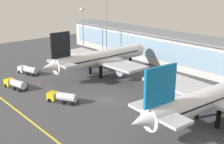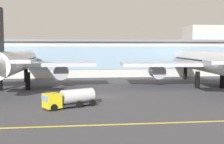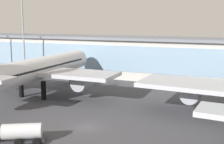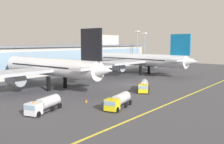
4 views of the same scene
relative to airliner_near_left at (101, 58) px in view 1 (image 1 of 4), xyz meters
name	(u,v)px [view 1 (image 1 of 4)]	position (x,y,z in m)	size (l,w,h in m)	color
ground_plane	(105,100)	(19.90, -14.50, -6.32)	(200.24, 200.24, 0.00)	#424247
taxiway_centreline_stripe	(34,124)	(19.90, -36.50, -6.31)	(160.20, 0.50, 0.01)	yellow
terminal_building	(201,54)	(21.70, 30.32, 0.38)	(146.03, 14.00, 17.75)	beige
airliner_near_left	(101,58)	(0.00, 0.00, 0.00)	(37.82, 46.58, 17.30)	black
airliner_near_right	(217,96)	(46.55, -1.76, -0.16)	(43.23, 53.84, 16.90)	black
fuel_tanker_truck	(62,97)	(12.79, -24.55, -4.81)	(9.10, 6.47, 2.90)	black
baggage_tug_near	(28,70)	(-18.10, -20.12, -4.81)	(9.36, 5.03, 2.90)	black
service_truck_far	(15,84)	(-6.49, -29.87, -4.81)	(9.36, 4.65, 2.90)	black
apron_light_mast_centre	(106,19)	(-18.19, 17.61, 10.63)	(1.80, 1.80, 26.34)	gray
apron_light_mast_east	(83,23)	(-32.44, 15.19, 7.66)	(1.80, 1.80, 20.97)	gray
safety_cone	(41,81)	(-6.72, -20.89, -5.96)	(0.57, 0.57, 0.71)	orange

